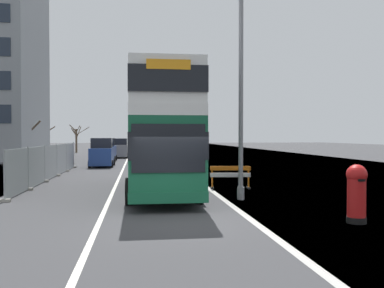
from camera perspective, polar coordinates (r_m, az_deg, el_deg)
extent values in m
cube|color=#38383A|center=(12.34, -2.27, -10.93)|extent=(140.00, 280.00, 0.10)
cube|color=#B2AFA8|center=(12.73, 8.15, -10.35)|extent=(0.24, 196.00, 0.01)
cube|color=silver|center=(12.33, -12.81, -10.75)|extent=(0.16, 168.00, 0.01)
cube|color=#145638|center=(18.45, -4.45, -1.22)|extent=(2.58, 10.40, 2.85)
cube|color=white|center=(18.45, -4.46, 3.83)|extent=(2.58, 10.40, 0.40)
cube|color=white|center=(18.52, -4.46, 6.88)|extent=(2.56, 10.30, 1.58)
cube|color=black|center=(18.43, -4.45, 0.11)|extent=(2.61, 10.50, 0.91)
cube|color=black|center=(18.52, -4.46, 6.88)|extent=(2.60, 10.45, 0.87)
cube|color=black|center=(13.23, -3.25, -0.60)|extent=(2.38, 0.06, 1.57)
cube|color=orange|center=(13.42, -3.26, 10.96)|extent=(1.42, 0.06, 0.32)
cube|color=#145638|center=(18.54, -4.45, -5.06)|extent=(2.61, 10.50, 0.36)
cylinder|color=black|center=(15.32, -8.65, -6.49)|extent=(0.30, 1.00, 1.00)
cylinder|color=black|center=(15.48, 1.00, -6.40)|extent=(0.30, 1.00, 1.00)
cylinder|color=black|center=(21.36, -8.33, -4.33)|extent=(0.30, 1.00, 1.00)
cylinder|color=black|center=(21.48, -1.40, -4.29)|extent=(0.30, 1.00, 1.00)
cylinder|color=gray|center=(16.50, 6.79, 8.10)|extent=(0.18, 0.18, 9.07)
cylinder|color=gray|center=(16.53, 6.75, -6.80)|extent=(0.29, 0.29, 0.50)
cylinder|color=black|center=(13.04, 21.79, -9.73)|extent=(0.56, 0.56, 0.18)
cylinder|color=red|center=(12.93, 21.81, -6.66)|extent=(0.52, 0.52, 1.23)
sphere|color=red|center=(12.86, 21.83, -3.94)|extent=(0.58, 0.58, 0.58)
cube|color=black|center=(12.64, 22.43, -4.67)|extent=(0.22, 0.03, 0.07)
cube|color=orange|center=(19.78, 5.32, -3.36)|extent=(1.93, 0.27, 0.20)
cube|color=white|center=(19.80, 5.32, -4.28)|extent=(1.93, 0.27, 0.20)
cube|color=orange|center=(19.73, 2.80, -4.80)|extent=(0.08, 0.08, 0.98)
cube|color=black|center=(19.78, 2.80, -6.10)|extent=(0.18, 0.45, 0.08)
cube|color=orange|center=(19.95, 7.81, -4.74)|extent=(0.08, 0.08, 0.98)
cube|color=black|center=(20.00, 7.81, -6.03)|extent=(0.18, 0.45, 0.08)
cube|color=#A8AAAD|center=(18.89, -23.03, -3.55)|extent=(0.04, 3.26, 1.94)
cube|color=#A8AAAD|center=(22.17, -20.68, -2.85)|extent=(0.04, 3.26, 1.94)
cube|color=#A8AAAD|center=(25.49, -18.93, -2.33)|extent=(0.04, 3.26, 1.94)
cube|color=#A8AAAD|center=(28.82, -17.59, -1.93)|extent=(0.04, 3.26, 1.94)
cube|color=#A8AAAD|center=(32.17, -16.53, -1.61)|extent=(0.04, 3.26, 1.94)
cylinder|color=#939699|center=(17.26, -24.55, -3.99)|extent=(0.06, 0.06, 2.04)
cube|color=gray|center=(17.37, -24.52, -7.14)|extent=(0.44, 0.20, 0.12)
cylinder|color=#939699|center=(20.52, -21.76, -3.17)|extent=(0.06, 0.06, 2.04)
cube|color=gray|center=(20.62, -21.74, -5.83)|extent=(0.44, 0.20, 0.12)
cylinder|color=#939699|center=(23.83, -19.74, -2.57)|extent=(0.06, 0.06, 2.04)
cube|color=gray|center=(23.91, -19.73, -4.87)|extent=(0.44, 0.20, 0.12)
cylinder|color=#939699|center=(27.15, -18.22, -2.12)|extent=(0.06, 0.06, 2.04)
cube|color=gray|center=(27.22, -18.21, -4.13)|extent=(0.44, 0.20, 0.12)
cylinder|color=#939699|center=(30.50, -17.03, -1.76)|extent=(0.06, 0.06, 2.04)
cube|color=gray|center=(30.56, -17.02, -3.56)|extent=(0.44, 0.20, 0.12)
cylinder|color=#939699|center=(33.85, -16.08, -1.48)|extent=(0.06, 0.06, 2.04)
cube|color=gray|center=(33.91, -16.07, -3.09)|extent=(0.44, 0.20, 0.12)
cube|color=navy|center=(34.76, -12.33, -1.65)|extent=(1.75, 4.21, 1.36)
cube|color=black|center=(34.72, -12.34, 0.14)|extent=(1.61, 2.31, 0.81)
cylinder|color=black|center=(36.03, -10.77, -2.44)|extent=(0.20, 0.60, 0.60)
cylinder|color=black|center=(36.17, -13.54, -2.44)|extent=(0.20, 0.60, 0.60)
cylinder|color=black|center=(33.43, -11.02, -2.72)|extent=(0.20, 0.60, 0.60)
cylinder|color=black|center=(33.58, -14.01, -2.71)|extent=(0.20, 0.60, 0.60)
cube|color=navy|center=(41.65, -11.74, -1.21)|extent=(1.71, 4.34, 1.34)
cube|color=black|center=(41.63, -11.75, 0.26)|extent=(1.57, 2.38, 0.79)
cylinder|color=black|center=(42.97, -10.47, -1.87)|extent=(0.20, 0.60, 0.60)
cylinder|color=black|center=(43.09, -12.74, -1.87)|extent=(0.20, 0.60, 0.60)
cylinder|color=black|center=(40.29, -10.67, -2.06)|extent=(0.20, 0.60, 0.60)
cylinder|color=black|center=(40.42, -13.09, -2.06)|extent=(0.20, 0.60, 0.60)
cube|color=slate|center=(48.61, -9.97, -0.88)|extent=(1.84, 4.47, 1.32)
cube|color=black|center=(48.59, -9.98, 0.33)|extent=(1.69, 2.46, 0.73)
cylinder|color=black|center=(49.99, -8.85, -1.44)|extent=(0.20, 0.60, 0.60)
cylinder|color=black|center=(50.07, -10.95, -1.45)|extent=(0.20, 0.60, 0.60)
cylinder|color=black|center=(47.22, -8.93, -1.59)|extent=(0.20, 0.60, 0.60)
cylinder|color=black|center=(47.30, -11.16, -1.60)|extent=(0.20, 0.60, 0.60)
cylinder|color=#4C3D2D|center=(46.65, -21.94, -0.19)|extent=(0.41, 0.41, 3.04)
cylinder|color=#4C3D2D|center=(46.38, -21.10, 2.09)|extent=(1.64, 0.39, 1.62)
cylinder|color=#4C3D2D|center=(47.27, -21.59, 2.18)|extent=(0.48, 1.50, 1.46)
cylinder|color=#4C3D2D|center=(47.01, -23.11, 2.10)|extent=(2.09, 0.35, 1.39)
cylinder|color=#4C3D2D|center=(45.98, -22.02, 1.36)|extent=(0.37, 1.40, 1.02)
cylinder|color=#4C3D2D|center=(63.89, -19.52, 0.64)|extent=(0.40, 0.40, 4.13)
cylinder|color=#4C3D2D|center=(63.78, -18.97, 1.94)|extent=(1.34, 0.15, 0.95)
cylinder|color=#4C3D2D|center=(64.25, -19.36, 1.30)|extent=(0.40, 0.94, 1.10)
cylinder|color=#4C3D2D|center=(64.37, -19.98, 2.17)|extent=(1.34, 0.88, 1.33)
cylinder|color=#4C3D2D|center=(63.57, -19.92, 1.93)|extent=(0.95, 1.05, 1.86)
cylinder|color=#4C3D2D|center=(63.17, -19.65, 2.52)|extent=(0.22, 1.62, 1.15)
cylinder|color=#4C3D2D|center=(64.77, -15.71, 0.42)|extent=(0.29, 0.29, 3.56)
cylinder|color=#4C3D2D|center=(64.61, -14.87, 1.77)|extent=(1.99, 0.16, 1.28)
cylinder|color=#4C3D2D|center=(65.36, -15.42, 1.54)|extent=(0.65, 1.39, 1.88)
cylinder|color=#4C3D2D|center=(65.11, -15.96, 1.67)|extent=(0.78, 0.74, 1.26)
cylinder|color=#4C3D2D|center=(64.78, -16.16, 2.12)|extent=(1.09, 0.29, 1.09)
cylinder|color=#4C3D2D|center=(63.90, -16.02, 1.57)|extent=(0.55, 1.90, 1.18)
cylinder|color=#4C3D2D|center=(64.27, -15.50, 2.01)|extent=(0.75, 1.04, 1.03)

